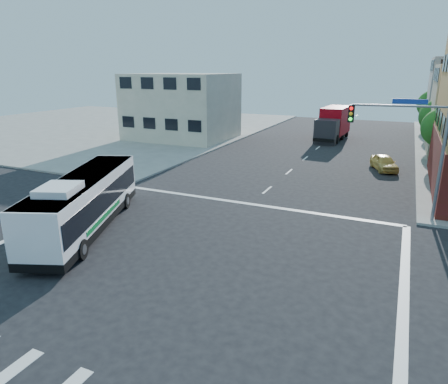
% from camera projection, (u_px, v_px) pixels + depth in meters
% --- Properties ---
extents(ground, '(120.00, 120.00, 0.00)m').
position_uv_depth(ground, '(176.00, 266.00, 18.13)').
color(ground, black).
rests_on(ground, ground).
extents(sidewalk_nw, '(50.00, 50.00, 0.15)m').
position_uv_depth(sidewalk_nw, '(99.00, 125.00, 62.37)').
color(sidewalk_nw, gray).
rests_on(sidewalk_nw, ground).
extents(building_west, '(12.06, 10.06, 8.00)m').
position_uv_depth(building_west, '(182.00, 107.00, 49.74)').
color(building_west, beige).
rests_on(building_west, ground).
extents(signal_mast_ne, '(7.91, 1.13, 8.07)m').
position_uv_depth(signal_mast_ne, '(411.00, 136.00, 22.31)').
color(signal_mast_ne, gray).
rests_on(signal_mast_ne, ground).
extents(street_tree_a, '(3.60, 3.60, 5.53)m').
position_uv_depth(street_tree_a, '(443.00, 125.00, 36.66)').
color(street_tree_a, '#352113').
rests_on(street_tree_a, ground).
extents(street_tree_b, '(3.80, 3.80, 5.79)m').
position_uv_depth(street_tree_b, '(439.00, 115.00, 43.57)').
color(street_tree_b, '#352113').
rests_on(street_tree_b, ground).
extents(street_tree_c, '(3.40, 3.40, 5.29)m').
position_uv_depth(street_tree_c, '(435.00, 111.00, 50.61)').
color(street_tree_c, '#352113').
rests_on(street_tree_c, ground).
extents(street_tree_d, '(4.00, 4.00, 6.03)m').
position_uv_depth(street_tree_d, '(433.00, 103.00, 57.45)').
color(street_tree_d, '#352113').
rests_on(street_tree_d, ground).
extents(transit_bus, '(6.35, 11.38, 3.34)m').
position_uv_depth(transit_bus, '(85.00, 201.00, 21.78)').
color(transit_bus, black).
rests_on(transit_bus, ground).
extents(box_truck, '(3.05, 8.96, 3.98)m').
position_uv_depth(box_truck, '(333.00, 124.00, 49.75)').
color(box_truck, '#25252A').
rests_on(box_truck, ground).
extents(parked_car, '(2.90, 4.27, 1.35)m').
position_uv_depth(parked_car, '(384.00, 163.00, 35.05)').
color(parked_car, '#E3BF59').
rests_on(parked_car, ground).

